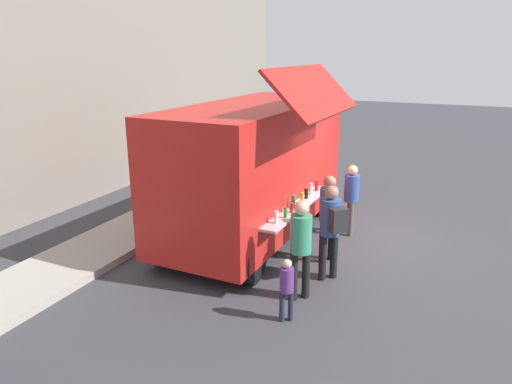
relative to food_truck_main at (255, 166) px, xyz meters
The scene contains 9 objects.
ground_plane 2.98m from the food_truck_main, 74.26° to the right, with size 60.00×60.00×0.00m, color #38383D.
curb_strip 5.03m from the food_truck_main, 146.77° to the left, with size 28.00×1.60×0.15m, color #9E998E.
food_truck_main is the anchor object (origin of this frame).
trash_bin 4.47m from the food_truck_main, 32.63° to the left, with size 0.60×0.60×0.89m, color #2C653A.
customer_front_ordering 2.08m from the food_truck_main, 109.77° to the right, with size 0.36×0.36×1.78m.
customer_mid_with_backpack 2.65m from the food_truck_main, 124.02° to the right, with size 0.55×0.56×1.80m.
customer_rear_waiting 3.06m from the food_truck_main, 141.17° to the right, with size 0.36×0.36×1.75m.
customer_extra_browsing 2.27m from the food_truck_main, 64.43° to the right, with size 0.33×0.33×1.64m.
child_near_queue 3.78m from the food_truck_main, 148.10° to the right, with size 0.21×0.21×1.05m.
Camera 1 is at (-9.94, -1.77, 4.10)m, focal length 33.18 mm.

